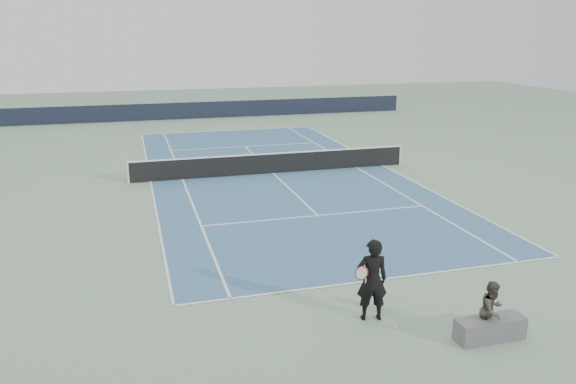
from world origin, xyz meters
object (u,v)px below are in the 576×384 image
object	(u,v)px
tennis_net	(273,163)
tennis_player	(372,280)
tennis_ball	(394,327)
spectator_bench	(491,319)

from	to	relation	value
tennis_net	tennis_player	size ratio (longest dim) A/B	6.71
tennis_player	tennis_ball	distance (m)	1.13
tennis_net	tennis_player	bearing A→B (deg)	-95.13
tennis_net	spectator_bench	world-z (taller)	spectator_bench
tennis_net	tennis_player	world-z (taller)	tennis_player
tennis_net	tennis_ball	world-z (taller)	tennis_net
tennis_net	tennis_player	xyz separation A→B (m)	(-1.23, -13.70, 0.46)
tennis_net	tennis_ball	distance (m)	14.29
tennis_player	tennis_ball	size ratio (longest dim) A/B	28.64
spectator_bench	tennis_player	bearing A→B (deg)	144.17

